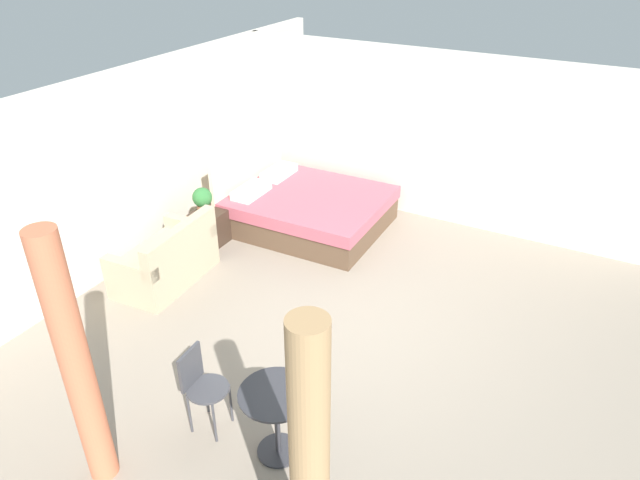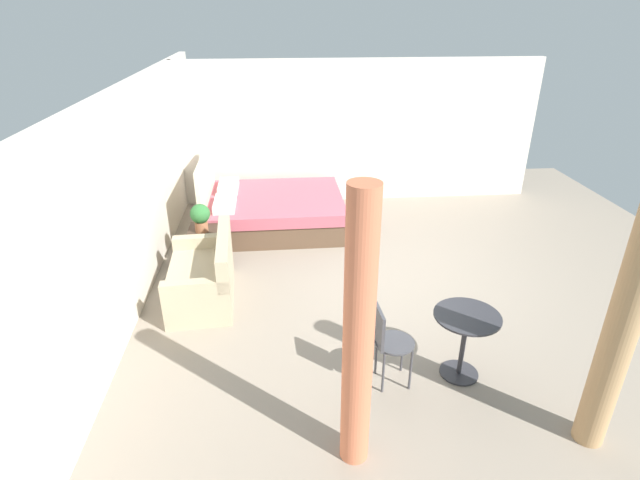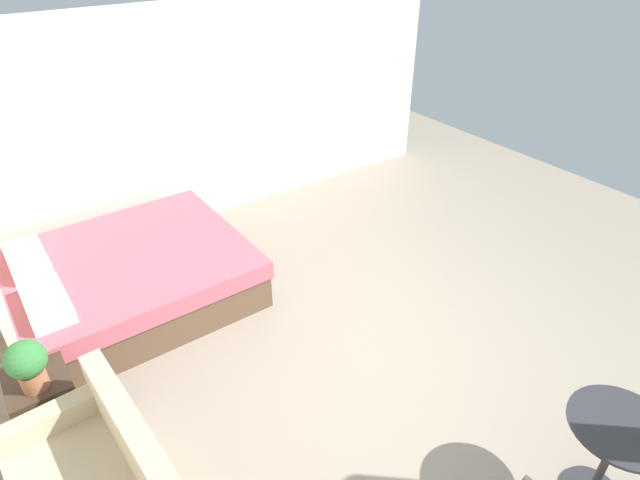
{
  "view_description": "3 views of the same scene",
  "coord_description": "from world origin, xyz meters",
  "px_view_note": "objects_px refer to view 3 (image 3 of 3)",
  "views": [
    {
      "loc": [
        -4.84,
        -2.25,
        4.15
      ],
      "look_at": [
        0.25,
        0.5,
        0.85
      ],
      "focal_mm": 32.15,
      "sensor_mm": 36.0,
      "label": 1
    },
    {
      "loc": [
        -5.71,
        1.45,
        3.36
      ],
      "look_at": [
        0.03,
        0.96,
        0.6
      ],
      "focal_mm": 27.68,
      "sensor_mm": 36.0,
      "label": 2
    },
    {
      "loc": [
        -2.56,
        2.4,
        3.34
      ],
      "look_at": [
        0.68,
        0.11,
        0.8
      ],
      "focal_mm": 29.3,
      "sensor_mm": 36.0,
      "label": 3
    }
  ],
  "objects_px": {
    "nightstand": "(45,401)",
    "potted_plant": "(27,363)",
    "bed": "(122,278)",
    "balcony_table": "(612,447)"
  },
  "relations": [
    {
      "from": "nightstand",
      "to": "potted_plant",
      "type": "height_order",
      "value": "potted_plant"
    },
    {
      "from": "potted_plant",
      "to": "nightstand",
      "type": "bearing_deg",
      "value": -2.48
    },
    {
      "from": "bed",
      "to": "nightstand",
      "type": "bearing_deg",
      "value": 139.78
    },
    {
      "from": "bed",
      "to": "balcony_table",
      "type": "xyz_separation_m",
      "value": [
        -3.81,
        -1.89,
        0.19
      ]
    },
    {
      "from": "potted_plant",
      "to": "balcony_table",
      "type": "bearing_deg",
      "value": -132.61
    },
    {
      "from": "bed",
      "to": "nightstand",
      "type": "distance_m",
      "value": 1.45
    },
    {
      "from": "nightstand",
      "to": "potted_plant",
      "type": "relative_size",
      "value": 1.24
    },
    {
      "from": "balcony_table",
      "to": "potted_plant",
      "type": "bearing_deg",
      "value": 47.39
    },
    {
      "from": "nightstand",
      "to": "balcony_table",
      "type": "xyz_separation_m",
      "value": [
        -2.71,
        -2.83,
        0.24
      ]
    },
    {
      "from": "nightstand",
      "to": "potted_plant",
      "type": "xyz_separation_m",
      "value": [
        -0.1,
        0.0,
        0.48
      ]
    }
  ]
}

